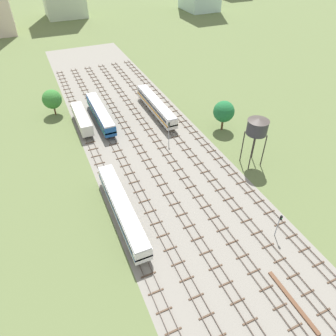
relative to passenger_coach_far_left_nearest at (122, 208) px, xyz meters
The scene contains 18 objects.
ground_plane 17.45m from the passenger_coach_far_left_nearest, 43.81° to the left, with size 480.00×480.00×0.00m, color #5B6B3D.
ballast_bed 17.45m from the passenger_coach_far_left_nearest, 43.81° to the left, with size 28.90×176.00×0.01m, color gray.
track_far_left 13.18m from the passenger_coach_far_left_nearest, 90.00° to the left, with size 2.40×126.00×0.29m.
track_left 14.09m from the passenger_coach_far_left_nearest, 68.96° to the left, with size 2.40×126.00×0.29m.
track_centre_left 16.52m from the passenger_coach_far_left_nearest, 52.43° to the left, with size 2.40×126.00×0.29m.
track_centre 19.92m from the passenger_coach_far_left_nearest, 40.91° to the left, with size 2.40×126.00×0.29m.
track_centre_right 23.88m from the passenger_coach_far_left_nearest, 33.02° to the left, with size 2.40×126.00×0.29m.
track_right 28.17m from the passenger_coach_far_left_nearest, 27.47° to the left, with size 2.40×126.00×0.29m.
passenger_coach_far_left_nearest is the anchor object (origin of this frame).
passenger_coach_centre_right_near 38.66m from the passenger_coach_far_left_nearest, 59.00° to the left, with size 2.96×22.00×3.80m.
freight_boxcar_far_left_mid 34.47m from the passenger_coach_far_left_nearest, 89.99° to the left, with size 2.87×14.00×3.60m.
diesel_railcar_left_midfar 35.41m from the passenger_coach_far_left_nearest, 81.92° to the left, with size 2.96×20.50×3.80m.
water_tower 31.51m from the passenger_coach_far_left_nearest, ahead, with size 4.45×4.45×11.21m.
signal_post_nearest 26.55m from the passenger_coach_far_left_nearest, 32.41° to the right, with size 0.28×0.47×5.06m.
signal_post_near 25.78m from the passenger_coach_far_left_nearest, 47.44° to the left, with size 0.28×0.47×5.61m.
lineside_tree_0 37.47m from the passenger_coach_far_left_nearest, 30.39° to the left, with size 5.27×5.27×7.73m.
lineside_tree_1 44.59m from the passenger_coach_far_left_nearest, 97.22° to the left, with size 5.10×5.10×7.13m.
spare_rail_bundle 30.08m from the passenger_coach_far_left_nearest, 55.32° to the right, with size 0.60×10.00×0.24m, color brown.
Camera 1 is at (-20.37, 6.29, 41.91)m, focal length 33.03 mm.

